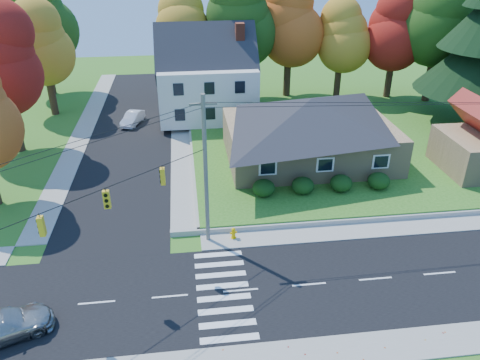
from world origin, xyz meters
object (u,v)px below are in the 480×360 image
at_px(white_car, 133,118).
at_px(fire_hydrant, 233,234).
at_px(ranch_house, 309,128).
at_px(silver_sedan, 0,326).

xyz_separation_m(white_car, fire_hydrant, (8.23, -22.43, -0.27)).
distance_m(ranch_house, white_car, 19.97).
distance_m(ranch_house, silver_sedan, 27.22).
bearing_deg(fire_hydrant, ranch_house, 54.20).
bearing_deg(ranch_house, white_car, 144.16).
bearing_deg(ranch_house, fire_hydrant, -125.80).
relative_size(ranch_house, silver_sedan, 2.91).
height_order(ranch_house, silver_sedan, ranch_house).
height_order(ranch_house, fire_hydrant, ranch_house).
bearing_deg(silver_sedan, fire_hydrant, -81.86).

